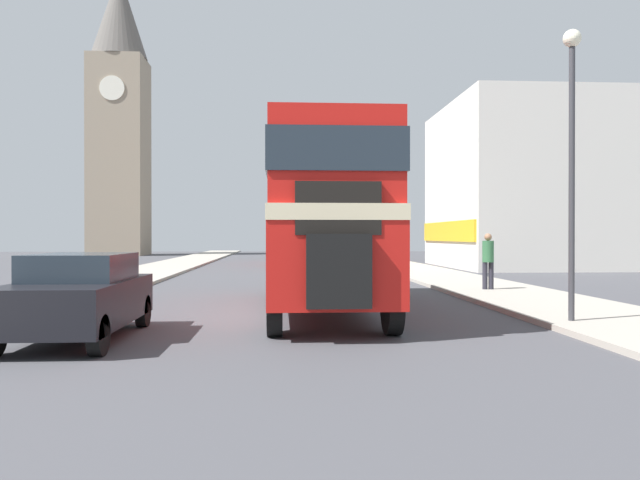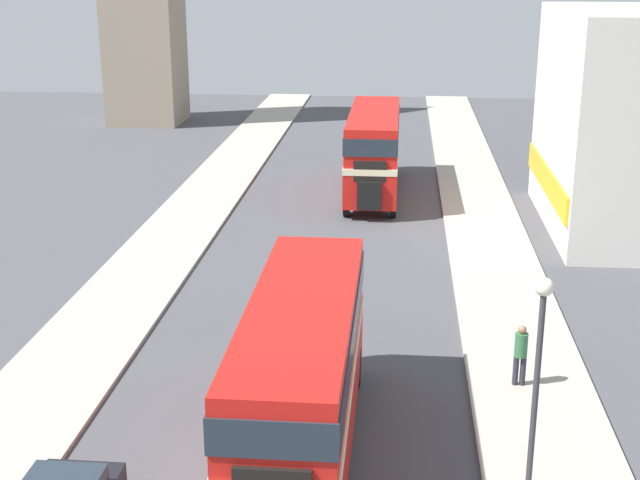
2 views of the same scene
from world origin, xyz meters
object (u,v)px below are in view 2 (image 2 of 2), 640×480
double_decker_bus (302,366)px  pedestrian_walking (521,351)px  street_lamp (537,377)px  bus_distant (374,145)px

double_decker_bus → pedestrian_walking: size_ratio=5.65×
double_decker_bus → street_lamp: street_lamp is taller
bus_distant → street_lamp: bearing=-82.0°
pedestrian_walking → double_decker_bus: bearing=-143.5°
bus_distant → street_lamp: (4.04, -28.62, 1.43)m
pedestrian_walking → street_lamp: size_ratio=0.31×
bus_distant → pedestrian_walking: (4.82, -21.25, -1.39)m
double_decker_bus → bus_distant: bearing=88.1°
bus_distant → street_lamp: street_lamp is taller
double_decker_bus → pedestrian_walking: (5.66, 4.19, -1.32)m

